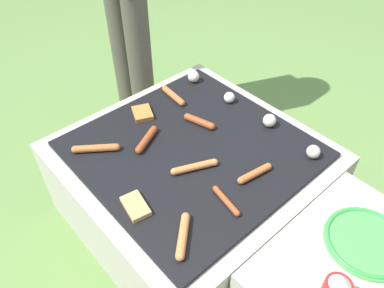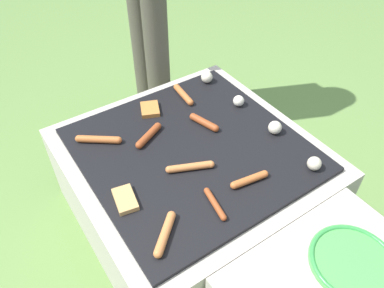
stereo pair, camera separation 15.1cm
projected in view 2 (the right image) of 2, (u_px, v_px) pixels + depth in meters
name	position (u px, v px, depth m)	size (l,w,h in m)	color
ground_plane	(192.00, 213.00, 1.83)	(14.00, 14.00, 0.00)	#608442
grill	(192.00, 183.00, 1.68)	(0.97, 0.97, 0.44)	#B2AA9E
sausage_mid_right	(249.00, 180.00, 1.38)	(0.05, 0.16, 0.03)	#B7602D
sausage_back_center	(204.00, 122.00, 1.62)	(0.15, 0.07, 0.03)	#93421E
sausage_front_left	(183.00, 94.00, 1.77)	(0.17, 0.04, 0.03)	#B7602D
sausage_front_center	(191.00, 167.00, 1.43)	(0.09, 0.18, 0.03)	#C6753D
sausage_back_left	(165.00, 234.00, 1.21)	(0.13, 0.14, 0.03)	#C6753D
sausage_back_right	(149.00, 135.00, 1.56)	(0.09, 0.15, 0.03)	#93421E
sausage_front_right	(215.00, 204.00, 1.30)	(0.15, 0.04, 0.02)	#93421E
sausage_mid_left	(99.00, 139.00, 1.54)	(0.13, 0.16, 0.03)	#B7602D
bread_slice_center	(125.00, 199.00, 1.32)	(0.13, 0.09, 0.02)	tan
bread_slice_left	(150.00, 109.00, 1.70)	(0.13, 0.11, 0.02)	#B27033
mushroom_row	(254.00, 113.00, 1.65)	(0.77, 0.08, 0.06)	beige
plate_colorful	(354.00, 262.00, 1.14)	(0.27, 0.27, 0.02)	#4CB24C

